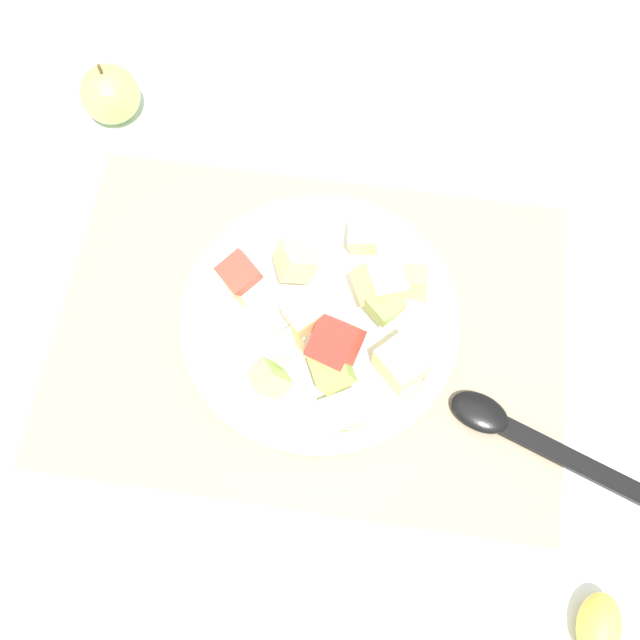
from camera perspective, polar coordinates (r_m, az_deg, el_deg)
name	(u,v)px	position (r m, az deg, el deg)	size (l,w,h in m)	color
ground_plane	(310,330)	(0.72, -0.80, -0.82)	(2.40, 2.40, 0.00)	silver
placemat	(310,329)	(0.71, -0.80, -0.73)	(0.50, 0.35, 0.01)	gray
salad_bowl	(321,323)	(0.68, 0.06, -0.21)	(0.26, 0.26, 0.11)	white
serving_spoon	(522,434)	(0.70, 15.76, -8.72)	(0.21, 0.10, 0.01)	black
whole_apple	(110,94)	(0.86, -16.35, 16.84)	(0.07, 0.07, 0.08)	#9EC656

